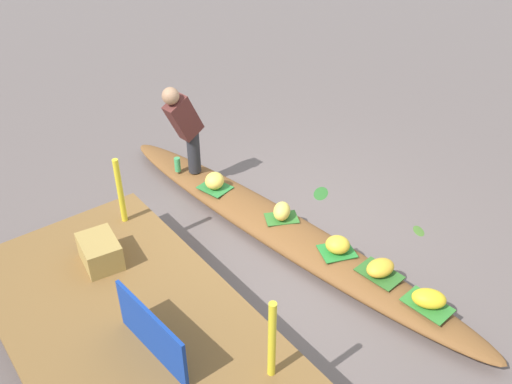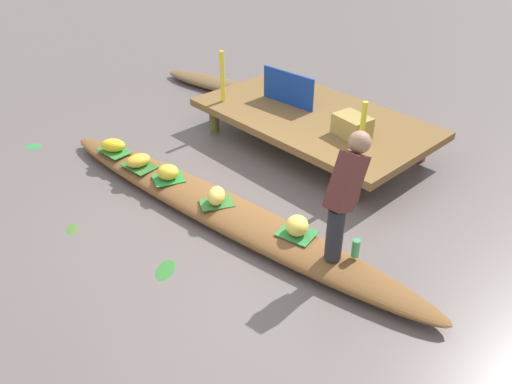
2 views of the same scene
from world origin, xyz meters
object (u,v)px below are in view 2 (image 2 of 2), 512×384
Objects in this scene: banana_bunch_3 at (138,161)px; vendor_person at (345,191)px; vendor_boat at (221,209)px; produce_crate at (352,126)px; banana_bunch_0 at (168,172)px; water_bottle at (356,248)px; banana_bunch_4 at (113,145)px; banana_bunch_2 at (217,196)px; banana_bunch_1 at (297,225)px; moored_boat at (214,83)px; market_banner at (288,88)px.

vendor_person reaches higher than banana_bunch_3.
produce_crate reaches higher than vendor_boat.
banana_bunch_0 is at bearing -169.56° from vendor_person.
banana_bunch_0 is 1.34× the size of water_bottle.
vendor_person is at bearing 9.15° from banana_bunch_4.
banana_bunch_4 is 1.66× the size of water_bottle.
vendor_person is 0.62m from water_bottle.
produce_crate is (-1.17, 1.66, -0.32)m from vendor_person.
banana_bunch_2 reaches higher than banana_bunch_4.
banana_bunch_1 reaches higher than banana_bunch_4.
moored_boat is at bearing 123.98° from banana_bunch_3.
banana_bunch_0 is 0.81× the size of banana_bunch_4.
banana_bunch_1 is (1.75, 0.32, 0.01)m from banana_bunch_0.
banana_bunch_4 is 3.04m from produce_crate.
banana_bunch_3 is (-1.28, -0.17, -0.02)m from banana_bunch_2.
moored_boat is 5.04m from vendor_person.
vendor_boat is 21.21× the size of banana_bunch_0.
produce_crate reaches higher than banana_bunch_1.
market_banner is at bearing 145.87° from water_bottle.
vendor_boat is 6.08× the size of market_banner.
vendor_boat is 1.31m from banana_bunch_3.
moored_boat is 3.19m from banana_bunch_3.
banana_bunch_4 is at bearing -177.16° from banana_bunch_3.
vendor_person reaches higher than water_bottle.
banana_bunch_4 is 3.46m from water_bottle.
vendor_person reaches higher than banana_bunch_4.
water_bottle is (0.15, 0.07, -0.60)m from vendor_person.
banana_bunch_1 is at bearing 4.40° from vendor_boat.
banana_bunch_2 is (3.06, -2.47, 0.22)m from moored_boat.
market_banner is 1.24m from produce_crate.
vendor_person reaches higher than produce_crate.
water_bottle is 2.08m from produce_crate.
water_bottle is at bearing 13.79° from banana_bunch_1.
banana_bunch_0 is 0.21× the size of vendor_person.
vendor_boat is at bearing -97.81° from produce_crate.
banana_bunch_0 is at bearing -116.91° from produce_crate.
produce_crate is at bearing 46.19° from banana_bunch_4.
produce_crate reaches higher than banana_bunch_3.
banana_bunch_4 is (-1.83, -0.25, 0.19)m from vendor_boat.
vendor_person reaches higher than market_banner.
banana_bunch_3 is 2.91m from water_bottle.
banana_bunch_0 is at bearing -89.88° from market_banner.
banana_bunch_1 is at bearing -166.21° from water_bottle.
banana_bunch_3 is at bearing -169.55° from banana_bunch_1.
vendor_boat is 20.69× the size of banana_bunch_1.
banana_bunch_4 is at bearing -133.81° from produce_crate.
market_banner reaches higher than banana_bunch_1.
vendor_person is at bearing -54.91° from produce_crate.
banana_bunch_2 is 0.58× the size of produce_crate.
vendor_person is (2.22, 0.41, 0.60)m from banana_bunch_0.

